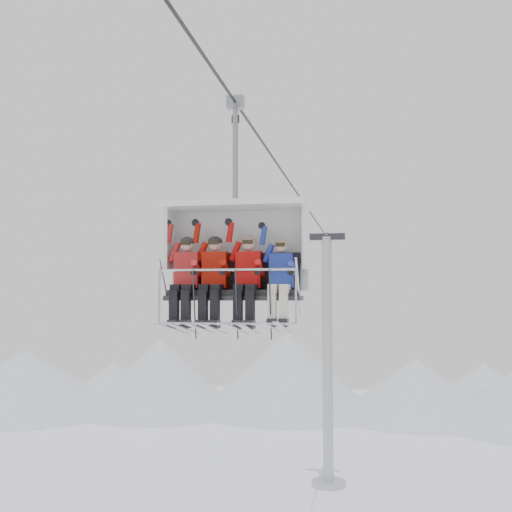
% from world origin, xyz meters
% --- Properties ---
extents(ridgeline, '(72.00, 21.00, 7.00)m').
position_xyz_m(ridgeline, '(-1.58, 42.05, 2.84)').
color(ridgeline, silver).
rests_on(ridgeline, ground).
extents(lift_tower_right, '(2.00, 1.80, 13.48)m').
position_xyz_m(lift_tower_right, '(0.00, 22.00, 5.78)').
color(lift_tower_right, '#AAADB2').
rests_on(lift_tower_right, ground).
extents(haul_cable, '(0.06, 50.00, 0.06)m').
position_xyz_m(haul_cable, '(0.00, 0.00, 13.30)').
color(haul_cable, '#2D2D32').
rests_on(haul_cable, lift_tower_left).
extents(chairlift_carrier, '(2.48, 1.17, 3.98)m').
position_xyz_m(chairlift_carrier, '(0.00, -1.94, 10.70)').
color(chairlift_carrier, black).
rests_on(chairlift_carrier, haul_cable).
extents(skier_far_left, '(0.43, 1.69, 1.68)m').
position_xyz_m(skier_far_left, '(-0.83, -2.24, 10.23)').
color(skier_far_left, red).
rests_on(skier_far_left, chairlift_carrier).
extents(skier_center_left, '(0.43, 1.69, 1.68)m').
position_xyz_m(skier_center_left, '(-0.33, -2.24, 10.23)').
color(skier_center_left, '#AF1507').
rests_on(skier_center_left, chairlift_carrier).
extents(skier_center_right, '(0.43, 1.69, 1.68)m').
position_xyz_m(skier_center_right, '(0.26, -2.24, 10.23)').
color(skier_center_right, red).
rests_on(skier_center_right, chairlift_carrier).
extents(skier_far_right, '(0.40, 1.69, 1.59)m').
position_xyz_m(skier_far_right, '(0.82, -2.25, 10.20)').
color(skier_far_right, '#2237A4').
rests_on(skier_far_right, chairlift_carrier).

